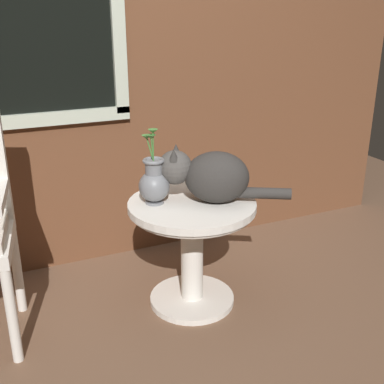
% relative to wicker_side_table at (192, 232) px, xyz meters
% --- Properties ---
extents(ground_plane, '(6.00, 6.00, 0.00)m').
position_rel_wicker_side_table_xyz_m(ground_plane, '(-0.28, -0.14, -0.39)').
color(ground_plane, brown).
extents(back_wall, '(4.00, 0.07, 2.60)m').
position_rel_wicker_side_table_xyz_m(back_wall, '(-0.29, 0.68, 0.91)').
color(back_wall, brown).
rests_on(back_wall, ground_plane).
extents(wicker_side_table, '(0.61, 0.61, 0.55)m').
position_rel_wicker_side_table_xyz_m(wicker_side_table, '(0.00, 0.00, 0.00)').
color(wicker_side_table, silver).
rests_on(wicker_side_table, ground_plane).
extents(cat, '(0.57, 0.37, 0.26)m').
position_rel_wicker_side_table_xyz_m(cat, '(0.08, -0.03, 0.29)').
color(cat, '#33302D').
rests_on(cat, wicker_side_table).
extents(pewter_vase_with_ivy, '(0.14, 0.14, 0.36)m').
position_rel_wicker_side_table_xyz_m(pewter_vase_with_ivy, '(-0.17, 0.06, 0.26)').
color(pewter_vase_with_ivy, slate).
rests_on(pewter_vase_with_ivy, wicker_side_table).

